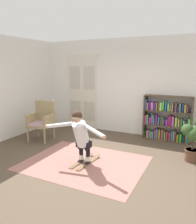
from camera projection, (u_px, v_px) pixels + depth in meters
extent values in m
plane|color=brown|center=(91.00, 165.00, 4.70)|extent=(7.20, 7.20, 0.00)
cube|color=white|center=(130.00, 87.00, 6.69)|extent=(6.00, 0.10, 2.90)
cube|color=white|center=(1.00, 89.00, 6.05)|extent=(0.10, 6.00, 2.90)
cube|color=silver|center=(75.00, 93.00, 7.53)|extent=(0.55, 0.04, 2.35)
cube|color=beige|center=(75.00, 78.00, 7.41)|extent=(0.41, 0.01, 0.76)
cube|color=beige|center=(75.00, 110.00, 7.63)|extent=(0.41, 0.01, 0.64)
cube|color=silver|center=(90.00, 94.00, 7.29)|extent=(0.55, 0.04, 2.35)
cube|color=beige|center=(89.00, 78.00, 7.17)|extent=(0.41, 0.01, 0.76)
cube|color=beige|center=(89.00, 111.00, 7.40)|extent=(0.41, 0.01, 0.64)
cube|color=silver|center=(82.00, 56.00, 7.17)|extent=(1.22, 0.04, 0.10)
cube|color=#9E665C|center=(85.00, 163.00, 4.78)|extent=(2.54, 1.96, 0.01)
cube|color=#4F3C2B|center=(145.00, 116.00, 6.44)|extent=(0.04, 0.30, 1.27)
cube|color=#4F3C2B|center=(192.00, 121.00, 5.89)|extent=(0.04, 0.30, 1.27)
cube|color=#4F3C2B|center=(166.00, 140.00, 6.29)|extent=(1.27, 0.30, 0.02)
cube|color=#4F3C2B|center=(167.00, 126.00, 6.21)|extent=(1.27, 0.30, 0.02)
cube|color=#4F3C2B|center=(168.00, 111.00, 6.13)|extent=(1.27, 0.30, 0.02)
cube|color=#4F3C2B|center=(169.00, 96.00, 6.04)|extent=(1.27, 0.30, 0.02)
cube|color=#1C4E13|center=(145.00, 133.00, 6.53)|extent=(0.04, 0.21, 0.20)
cube|color=#C96179|center=(148.00, 133.00, 6.50)|extent=(0.06, 0.22, 0.21)
cube|color=#698DB0|center=(150.00, 133.00, 6.49)|extent=(0.03, 0.15, 0.21)
cube|color=#4C994A|center=(151.00, 134.00, 6.45)|extent=(0.04, 0.20, 0.19)
cube|color=#4279B5|center=(153.00, 134.00, 6.44)|extent=(0.05, 0.21, 0.19)
cube|color=#B24D2C|center=(156.00, 133.00, 6.40)|extent=(0.03, 0.23, 0.26)
cube|color=#674B9B|center=(157.00, 133.00, 6.38)|extent=(0.06, 0.23, 0.28)
cube|color=#A3CD29|center=(160.00, 134.00, 6.34)|extent=(0.03, 0.24, 0.29)
cube|color=#A74E53|center=(162.00, 134.00, 6.30)|extent=(0.06, 0.17, 0.28)
cube|color=#539B29|center=(165.00, 135.00, 6.27)|extent=(0.05, 0.23, 0.24)
cube|color=#C24372|center=(167.00, 136.00, 6.25)|extent=(0.05, 0.14, 0.22)
cube|color=#9A2A41|center=(170.00, 136.00, 6.22)|extent=(0.06, 0.22, 0.23)
cube|color=#34A7D0|center=(172.00, 135.00, 6.21)|extent=(0.03, 0.21, 0.27)
cube|color=#879F5C|center=(174.00, 136.00, 6.16)|extent=(0.04, 0.15, 0.28)
cube|color=#703D67|center=(176.00, 135.00, 6.16)|extent=(0.03, 0.21, 0.29)
cube|color=olive|center=(178.00, 138.00, 6.12)|extent=(0.05, 0.21, 0.20)
cube|color=green|center=(181.00, 137.00, 6.10)|extent=(0.06, 0.23, 0.22)
cube|color=#136376|center=(183.00, 137.00, 6.08)|extent=(0.04, 0.14, 0.28)
cube|color=brown|center=(186.00, 138.00, 6.03)|extent=(0.03, 0.20, 0.24)
cube|color=#2CD0CE|center=(188.00, 137.00, 6.01)|extent=(0.06, 0.16, 0.29)
cube|color=#843376|center=(146.00, 119.00, 6.44)|extent=(0.06, 0.23, 0.25)
cube|color=#529035|center=(148.00, 119.00, 6.40)|extent=(0.04, 0.20, 0.27)
cube|color=#A42294|center=(150.00, 120.00, 6.38)|extent=(0.07, 0.15, 0.20)
cube|color=#445889|center=(153.00, 119.00, 6.36)|extent=(0.06, 0.19, 0.30)
cube|color=#376A58|center=(154.00, 120.00, 6.32)|extent=(0.06, 0.20, 0.26)
cube|color=#A72D9F|center=(157.00, 119.00, 6.31)|extent=(0.03, 0.23, 0.28)
cube|color=teal|center=(159.00, 120.00, 6.29)|extent=(0.04, 0.24, 0.23)
cube|color=brown|center=(161.00, 120.00, 6.24)|extent=(0.03, 0.18, 0.25)
cube|color=#199B65|center=(163.00, 121.00, 6.23)|extent=(0.03, 0.15, 0.24)
cube|color=brown|center=(164.00, 122.00, 6.22)|extent=(0.05, 0.21, 0.19)
cube|color=purple|center=(167.00, 122.00, 6.20)|extent=(0.04, 0.21, 0.18)
cube|color=#662E6A|center=(169.00, 121.00, 6.18)|extent=(0.03, 0.21, 0.26)
cube|color=#B01B48|center=(170.00, 120.00, 6.15)|extent=(0.05, 0.23, 0.29)
cube|color=#A455B7|center=(173.00, 121.00, 6.11)|extent=(0.06, 0.22, 0.27)
cube|color=#A8CC37|center=(176.00, 121.00, 6.09)|extent=(0.05, 0.22, 0.26)
cube|color=tan|center=(179.00, 123.00, 6.05)|extent=(0.04, 0.21, 0.22)
cube|color=#2D6642|center=(181.00, 123.00, 6.00)|extent=(0.07, 0.15, 0.25)
cube|color=#9ECA58|center=(184.00, 124.00, 5.98)|extent=(0.04, 0.18, 0.19)
cube|color=navy|center=(186.00, 124.00, 5.95)|extent=(0.03, 0.23, 0.21)
cube|color=#4CCD4A|center=(189.00, 123.00, 5.92)|extent=(0.06, 0.23, 0.26)
cube|color=#3D5FA3|center=(147.00, 104.00, 6.37)|extent=(0.04, 0.22, 0.29)
cube|color=#9A7D5B|center=(148.00, 106.00, 6.33)|extent=(0.03, 0.17, 0.19)
cube|color=#4B167B|center=(150.00, 106.00, 6.30)|extent=(0.04, 0.15, 0.23)
cube|color=#C36F9C|center=(153.00, 106.00, 6.30)|extent=(0.07, 0.21, 0.22)
cube|color=#661F9B|center=(155.00, 106.00, 6.24)|extent=(0.05, 0.14, 0.24)
cube|color=#5A8B56|center=(157.00, 106.00, 6.21)|extent=(0.03, 0.22, 0.21)
cube|color=brown|center=(159.00, 107.00, 6.21)|extent=(0.04, 0.15, 0.20)
cube|color=#98CE6F|center=(161.00, 106.00, 6.19)|extent=(0.06, 0.22, 0.22)
cube|color=green|center=(163.00, 106.00, 6.15)|extent=(0.05, 0.16, 0.25)
cube|color=#25669C|center=(166.00, 106.00, 6.11)|extent=(0.04, 0.19, 0.27)
cube|color=#99D684|center=(169.00, 107.00, 6.09)|extent=(0.04, 0.16, 0.21)
cube|color=#799755|center=(171.00, 108.00, 6.07)|extent=(0.03, 0.19, 0.19)
cube|color=gold|center=(173.00, 107.00, 6.05)|extent=(0.03, 0.20, 0.22)
cube|color=#3B1F7D|center=(175.00, 108.00, 6.02)|extent=(0.03, 0.17, 0.20)
cube|color=brown|center=(176.00, 107.00, 5.99)|extent=(0.04, 0.23, 0.25)
cube|color=navy|center=(178.00, 109.00, 5.97)|extent=(0.04, 0.16, 0.18)
cube|color=#51A76C|center=(180.00, 108.00, 5.97)|extent=(0.03, 0.21, 0.23)
cube|color=#1D2B9A|center=(183.00, 108.00, 5.94)|extent=(0.05, 0.19, 0.23)
cube|color=#AC8B27|center=(185.00, 108.00, 5.91)|extent=(0.05, 0.22, 0.21)
cube|color=#593B6A|center=(188.00, 109.00, 5.87)|extent=(0.05, 0.15, 0.18)
cylinder|color=#9A885C|center=(28.00, 135.00, 6.05)|extent=(0.06, 0.06, 0.42)
cylinder|color=#9A885C|center=(45.00, 137.00, 5.90)|extent=(0.06, 0.06, 0.42)
cylinder|color=#9A885C|center=(38.00, 130.00, 6.54)|extent=(0.06, 0.06, 0.42)
cylinder|color=#9A885C|center=(54.00, 131.00, 6.39)|extent=(0.06, 0.06, 0.42)
cube|color=#9A885C|center=(41.00, 125.00, 6.17)|extent=(0.68, 0.68, 0.06)
cube|color=#C694A9|center=(41.00, 123.00, 6.16)|extent=(0.62, 0.62, 0.04)
cube|color=#9A885C|center=(45.00, 111.00, 6.35)|extent=(0.60, 0.15, 0.60)
cube|color=#9A885C|center=(32.00, 118.00, 6.21)|extent=(0.14, 0.56, 0.28)
cube|color=#9A885C|center=(49.00, 120.00, 6.06)|extent=(0.14, 0.56, 0.28)
cylinder|color=brown|center=(192.00, 155.00, 4.86)|extent=(0.29, 0.29, 0.27)
cylinder|color=brown|center=(192.00, 150.00, 4.84)|extent=(0.31, 0.31, 0.04)
cylinder|color=#4C3823|center=(193.00, 142.00, 4.80)|extent=(0.04, 0.04, 0.36)
sphere|color=#2F4D22|center=(187.00, 130.00, 4.79)|extent=(0.26, 0.26, 0.26)
sphere|color=#2F4D22|center=(192.00, 135.00, 4.74)|extent=(0.29, 0.29, 0.29)
cube|color=brown|center=(81.00, 161.00, 4.83)|extent=(0.16, 0.80, 0.01)
cube|color=brown|center=(90.00, 155.00, 5.13)|extent=(0.10, 0.12, 0.06)
cube|color=black|center=(81.00, 161.00, 4.81)|extent=(0.09, 0.13, 0.04)
cube|color=brown|center=(88.00, 163.00, 4.74)|extent=(0.16, 0.80, 0.01)
cube|color=brown|center=(97.00, 156.00, 5.04)|extent=(0.10, 0.12, 0.06)
cube|color=black|center=(88.00, 163.00, 4.71)|extent=(0.09, 0.13, 0.04)
cylinder|color=white|center=(81.00, 157.00, 4.80)|extent=(0.12, 0.12, 0.10)
cylinder|color=black|center=(81.00, 148.00, 4.76)|extent=(0.10, 0.10, 0.30)
cylinder|color=black|center=(80.00, 144.00, 4.72)|extent=(0.12, 0.12, 0.22)
cylinder|color=white|center=(88.00, 158.00, 4.71)|extent=(0.12, 0.12, 0.10)
cylinder|color=black|center=(88.00, 150.00, 4.67)|extent=(0.10, 0.10, 0.30)
cylinder|color=black|center=(87.00, 145.00, 4.63)|extent=(0.12, 0.12, 0.22)
cube|color=black|center=(84.00, 144.00, 4.67)|extent=(0.31, 0.20, 0.14)
cylinder|color=silver|center=(81.00, 134.00, 4.55)|extent=(0.32, 0.46, 0.58)
sphere|color=tan|center=(77.00, 118.00, 4.35)|extent=(0.22, 0.22, 0.20)
sphere|color=#382619|center=(77.00, 116.00, 4.35)|extent=(0.23, 0.23, 0.21)
cylinder|color=silver|center=(60.00, 125.00, 4.58)|extent=(0.59, 0.22, 0.18)
sphere|color=tan|center=(47.00, 126.00, 4.65)|extent=(0.10, 0.10, 0.09)
cylinder|color=silver|center=(94.00, 131.00, 4.15)|extent=(0.57, 0.31, 0.18)
sphere|color=tan|center=(104.00, 137.00, 3.95)|extent=(0.10, 0.10, 0.09)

